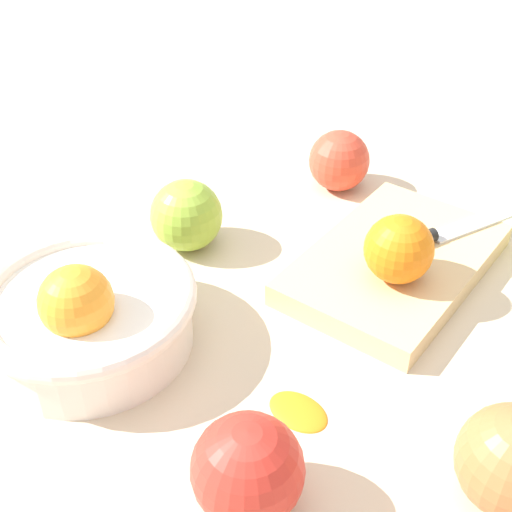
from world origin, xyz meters
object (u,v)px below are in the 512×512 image
at_px(cutting_board, 398,265).
at_px(apple_front_left_2, 248,469).
at_px(knife, 442,233).
at_px(apple_back_right, 339,161).
at_px(orange_on_board, 399,249).
at_px(bowl, 86,313).
at_px(apple_back_left, 186,215).

relative_size(cutting_board, apple_front_left_2, 3.00).
height_order(knife, apple_back_right, apple_back_right).
relative_size(orange_on_board, knife, 0.42).
bearing_deg(orange_on_board, bowl, 150.97).
xyz_separation_m(orange_on_board, apple_back_left, (-0.09, 0.20, -0.02)).
relative_size(bowl, cutting_board, 0.82).
bearing_deg(apple_back_right, knife, -98.66).
height_order(knife, apple_front_left_2, apple_front_left_2).
bearing_deg(knife, orange_on_board, -173.98).
bearing_deg(orange_on_board, apple_back_right, 57.14).
relative_size(bowl, apple_front_left_2, 2.46).
xyz_separation_m(orange_on_board, apple_front_left_2, (-0.25, -0.08, -0.02)).
height_order(bowl, cutting_board, bowl).
bearing_deg(orange_on_board, knife, 6.02).
bearing_deg(bowl, cutting_board, -23.31).
xyz_separation_m(bowl, apple_back_left, (0.15, 0.06, 0.00)).
height_order(knife, apple_back_left, apple_back_left).
height_order(cutting_board, apple_back_left, apple_back_left).
bearing_deg(bowl, knife, -21.02).
xyz_separation_m(knife, apple_back_right, (0.02, 0.16, 0.01)).
bearing_deg(apple_back_right, cutting_board, -117.90).
distance_m(apple_back_right, apple_front_left_2, 0.44).
bearing_deg(apple_back_right, orange_on_board, -122.86).
height_order(cutting_board, apple_front_left_2, apple_front_left_2).
xyz_separation_m(knife, apple_back_left, (-0.18, 0.19, 0.01)).
xyz_separation_m(knife, apple_front_left_2, (-0.34, -0.08, 0.01)).
height_order(bowl, apple_back_right, bowl).
xyz_separation_m(cutting_board, apple_back_left, (-0.12, 0.18, 0.03)).
distance_m(orange_on_board, knife, 0.09).
bearing_deg(knife, apple_front_left_2, -166.02).
distance_m(bowl, apple_back_right, 0.36).
xyz_separation_m(cutting_board, orange_on_board, (-0.03, -0.02, 0.04)).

